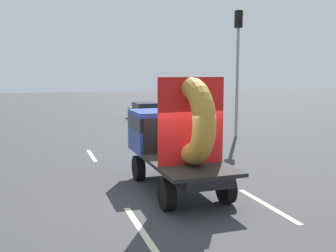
# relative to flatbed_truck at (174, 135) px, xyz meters

# --- Properties ---
(ground_plane) EXTENTS (120.00, 120.00, 0.00)m
(ground_plane) POSITION_rel_flatbed_truck_xyz_m (-0.24, -1.26, -1.63)
(ground_plane) COLOR #38383A
(flatbed_truck) EXTENTS (2.02, 4.80, 3.43)m
(flatbed_truck) POSITION_rel_flatbed_truck_xyz_m (0.00, 0.00, 0.00)
(flatbed_truck) COLOR black
(flatbed_truck) RESTS_ON ground_plane
(distant_sedan) EXTENTS (1.70, 3.96, 1.29)m
(distant_sedan) POSITION_rel_flatbed_truck_xyz_m (3.65, 16.97, -0.94)
(distant_sedan) COLOR black
(distant_sedan) RESTS_ON ground_plane
(traffic_light) EXTENTS (0.42, 0.36, 6.76)m
(traffic_light) POSITION_rel_flatbed_truck_xyz_m (6.34, 7.85, 2.70)
(traffic_light) COLOR gray
(traffic_light) RESTS_ON ground_plane
(lane_dash_left_near) EXTENTS (0.16, 2.86, 0.01)m
(lane_dash_left_near) POSITION_rel_flatbed_truck_xyz_m (-1.82, -2.87, -1.62)
(lane_dash_left_near) COLOR beige
(lane_dash_left_near) RESTS_ON ground_plane
(lane_dash_left_far) EXTENTS (0.16, 2.42, 0.01)m
(lane_dash_left_far) POSITION_rel_flatbed_truck_xyz_m (-1.82, 5.46, -1.62)
(lane_dash_left_far) COLOR beige
(lane_dash_left_far) RESTS_ON ground_plane
(lane_dash_right_near) EXTENTS (0.16, 2.91, 0.01)m
(lane_dash_right_near) POSITION_rel_flatbed_truck_xyz_m (1.82, -2.42, -1.62)
(lane_dash_right_near) COLOR beige
(lane_dash_right_near) RESTS_ON ground_plane
(lane_dash_right_far) EXTENTS (0.16, 2.60, 0.01)m
(lane_dash_right_far) POSITION_rel_flatbed_truck_xyz_m (1.82, 6.05, -1.62)
(lane_dash_right_far) COLOR beige
(lane_dash_right_far) RESTS_ON ground_plane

